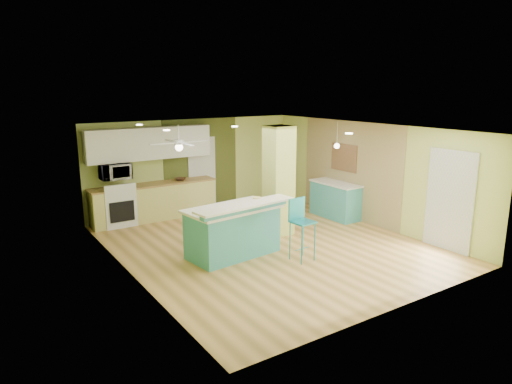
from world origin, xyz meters
TOP-DOWN VIEW (x-y plane):
  - floor at (0.00, 0.00)m, footprint 6.00×7.00m
  - ceiling at (0.00, 0.00)m, footprint 6.00×7.00m
  - wall_back at (0.00, 3.50)m, footprint 6.00×0.01m
  - wall_front at (0.00, -3.50)m, footprint 6.00×0.01m
  - wall_left at (-3.00, 0.00)m, footprint 0.01×7.00m
  - wall_right at (3.00, 0.00)m, footprint 0.01×7.00m
  - wood_panel at (2.99, 0.60)m, footprint 0.02×3.40m
  - olive_accent at (0.20, 3.49)m, footprint 2.20×0.02m
  - interior_door at (0.20, 3.46)m, footprint 0.82×0.05m
  - french_door at (2.97, -2.30)m, footprint 0.04×1.08m
  - column at (0.65, 0.50)m, footprint 0.55×0.55m
  - kitchen_run at (-1.30, 3.20)m, footprint 3.25×0.63m
  - stove at (-2.25, 3.19)m, footprint 0.76×0.66m
  - upper_cabinets at (-1.30, 3.32)m, footprint 3.20×0.34m
  - microwave at (-2.25, 3.20)m, footprint 0.70×0.48m
  - ceiling_fan at (-1.10, 2.00)m, footprint 1.41×1.41m
  - pendant_lamp at (2.65, 0.75)m, footprint 0.14×0.14m
  - wall_decor at (2.96, 0.80)m, footprint 0.03×0.90m
  - peninsula at (-0.94, -0.14)m, footprint 2.19×1.37m
  - bar_stool at (0.04, -1.05)m, footprint 0.43×0.43m
  - side_counter at (2.70, 0.78)m, footprint 0.61×1.43m
  - fruit_bowl at (-0.58, 3.18)m, footprint 0.37×0.37m
  - canister at (-0.46, -0.27)m, footprint 0.17×0.17m

SIDE VIEW (x-z plane):
  - floor at x=0.00m, z-range -0.01..0.00m
  - stove at x=-2.25m, z-range -0.08..1.00m
  - side_counter at x=2.70m, z-range 0.00..0.92m
  - kitchen_run at x=-1.30m, z-range 0.00..0.94m
  - peninsula at x=-0.94m, z-range -0.04..1.11m
  - bar_stool at x=0.04m, z-range 0.21..1.44m
  - fruit_bowl at x=-0.58m, z-range 0.94..1.01m
  - interior_door at x=0.20m, z-range 0.00..2.00m
  - french_door at x=2.97m, z-range 0.00..2.10m
  - canister at x=-0.46m, z-range 1.00..1.17m
  - wall_back at x=0.00m, z-range 0.00..2.50m
  - wall_front at x=0.00m, z-range 0.00..2.50m
  - wall_left at x=-3.00m, z-range 0.00..2.50m
  - wall_right at x=3.00m, z-range 0.00..2.50m
  - wood_panel at x=2.99m, z-range 0.00..2.50m
  - olive_accent at x=0.20m, z-range 0.00..2.50m
  - column at x=0.65m, z-range 0.00..2.50m
  - microwave at x=-2.25m, z-range 1.16..1.55m
  - wall_decor at x=2.96m, z-range 1.20..1.90m
  - pendant_lamp at x=2.65m, z-range 1.54..2.23m
  - upper_cabinets at x=-1.30m, z-range 1.55..2.35m
  - ceiling_fan at x=-1.10m, z-range 1.77..2.38m
  - ceiling at x=0.00m, z-range 2.50..2.51m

